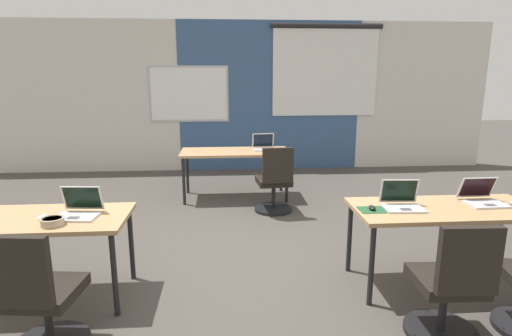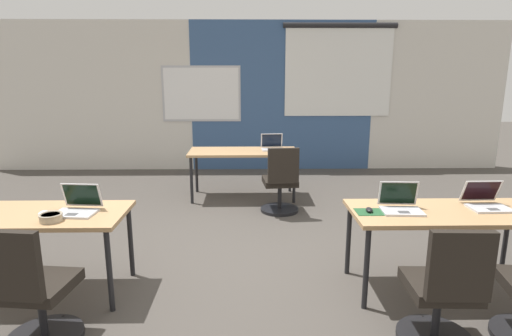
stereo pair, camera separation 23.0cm
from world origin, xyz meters
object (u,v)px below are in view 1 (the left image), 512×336
(laptop_near_right_end, at_px, (483,198))
(mouse_near_right_inner, at_px, (372,208))
(laptop_far_right, at_px, (264,146))
(chair_far_right, at_px, (275,185))
(desk_near_right, at_px, (445,214))
(desk_near_left, at_px, (27,225))
(chair_near_left_inner, at_px, (40,304))
(mouse_near_left_inner, at_px, (43,217))
(chair_near_right_inner, at_px, (450,291))
(laptop_near_left_inner, at_px, (78,210))
(desk_far_center, at_px, (235,155))
(laptop_near_right_inner, at_px, (402,202))
(snack_bowl, at_px, (52,221))

(laptop_near_right_end, xyz_separation_m, mouse_near_right_inner, (-1.05, -0.11, -0.03))
(laptop_far_right, relative_size, chair_far_right, 0.38)
(desk_near_right, distance_m, chair_far_right, 2.43)
(desk_near_left, xyz_separation_m, chair_near_left_inner, (0.37, -0.74, -0.28))
(mouse_near_left_inner, xyz_separation_m, laptop_far_right, (2.05, 2.93, 0.03))
(desk_near_right, xyz_separation_m, chair_near_right_inner, (-0.36, -0.79, -0.28))
(laptop_near_left_inner, distance_m, mouse_near_right_inner, 2.43)
(desk_far_center, distance_m, chair_near_right_inner, 3.86)
(chair_near_left_inner, distance_m, laptop_near_right_inner, 2.87)
(desk_near_right, relative_size, laptop_near_left_inner, 4.49)
(mouse_near_left_inner, distance_m, chair_near_right_inner, 3.11)
(chair_near_left_inner, relative_size, mouse_near_right_inner, 8.65)
(chair_far_right, distance_m, mouse_near_right_inner, 2.20)
(desk_near_right, xyz_separation_m, chair_near_left_inner, (-3.13, -0.74, -0.28))
(mouse_near_right_inner, relative_size, chair_near_right_inner, 0.12)
(mouse_near_left_inner, distance_m, mouse_near_right_inner, 2.69)
(chair_near_right_inner, height_order, snack_bowl, chair_near_right_inner)
(desk_near_right, bearing_deg, chair_near_left_inner, -166.73)
(laptop_near_right_end, bearing_deg, laptop_near_right_inner, -176.15)
(desk_far_center, height_order, mouse_near_right_inner, mouse_near_right_inner)
(desk_far_center, relative_size, snack_bowl, 9.01)
(laptop_far_right, bearing_deg, laptop_near_left_inner, -126.49)
(chair_near_left_inner, height_order, laptop_near_right_inner, laptop_near_right_inner)
(chair_near_left_inner, distance_m, snack_bowl, 0.67)
(desk_near_left, height_order, mouse_near_right_inner, mouse_near_right_inner)
(desk_near_right, bearing_deg, mouse_near_left_inner, -179.27)
(desk_near_right, distance_m, chair_near_left_inner, 3.23)
(mouse_near_left_inner, height_order, laptop_near_right_inner, laptop_near_right_inner)
(laptop_near_right_end, relative_size, chair_far_right, 0.37)
(chair_near_left_inner, bearing_deg, laptop_near_right_inner, -158.13)
(desk_near_right, height_order, laptop_near_right_inner, laptop_near_right_inner)
(chair_near_right_inner, bearing_deg, laptop_far_right, -73.26)
(laptop_near_right_inner, xyz_separation_m, snack_bowl, (-2.83, -0.21, -0.01))
(mouse_near_left_inner, bearing_deg, laptop_near_left_inner, 11.53)
(mouse_near_left_inner, height_order, laptop_far_right, laptop_far_right)
(desk_far_center, height_order, chair_far_right, chair_far_right)
(desk_near_left, bearing_deg, laptop_near_left_inner, 1.43)
(desk_far_center, distance_m, chair_far_right, 0.94)
(laptop_far_right, distance_m, mouse_near_right_inner, 2.99)
(desk_far_center, bearing_deg, chair_far_right, -55.06)
(desk_far_center, bearing_deg, desk_near_left, -122.01)
(snack_bowl, bearing_deg, chair_near_left_inner, -80.70)
(desk_near_left, relative_size, laptop_near_left_inner, 4.49)
(laptop_near_right_inner, height_order, chair_near_right_inner, laptop_near_right_inner)
(chair_far_right, bearing_deg, laptop_near_left_inner, 42.51)
(snack_bowl, bearing_deg, laptop_near_right_inner, 4.26)
(chair_near_left_inner, bearing_deg, laptop_far_right, -110.12)
(desk_near_left, distance_m, laptop_near_right_end, 3.88)
(chair_near_right_inner, bearing_deg, desk_near_right, -111.96)
(desk_near_left, distance_m, chair_near_right_inner, 3.25)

